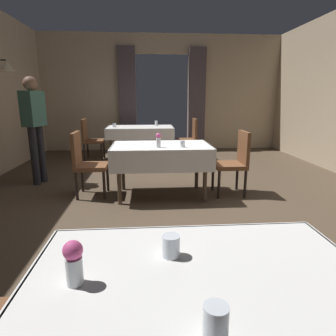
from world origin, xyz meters
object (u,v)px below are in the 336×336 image
object	(u,v)px
glass_mid_b	(182,144)
glass_far_a	(156,123)
flower_vase_near	(74,261)
glass_far_b	(114,125)
person_waiter_by_doorway	(34,122)
dining_table_far	(140,130)
chair_far_right	(190,137)
chair_mid_left	(86,161)
glass_near_c	(216,325)
chair_far_left	(90,138)
dining_table_mid	(161,152)
glass_near_b	(171,246)
chair_mid_right	(235,160)
flower_vase_mid	(158,140)
dining_table_near	(200,302)

from	to	relation	value
glass_mid_b	glass_far_a	xyz separation A→B (m)	(-0.24, 3.10, 0.01)
flower_vase_near	glass_far_b	xyz separation A→B (m)	(-0.45, 5.69, -0.05)
flower_vase_near	person_waiter_by_doorway	world-z (taller)	person_waiter_by_doorway
dining_table_far	chair_far_right	bearing A→B (deg)	-3.02
chair_mid_left	glass_mid_b	xyz separation A→B (m)	(1.35, -0.30, 0.28)
dining_table_far	glass_far_b	size ratio (longest dim) A/B	17.54
glass_near_c	chair_far_left	bearing A→B (deg)	103.54
glass_near_c	chair_mid_left	bearing A→B (deg)	106.74
dining_table_mid	glass_near_b	xyz separation A→B (m)	(-0.11, -2.95, 0.15)
chair_mid_left	chair_far_right	xyz separation A→B (m)	(1.87, 2.50, 0.00)
glass_far_b	person_waiter_by_doorway	size ratio (longest dim) A/B	0.05
glass_near_c	glass_far_a	world-z (taller)	glass_near_c
person_waiter_by_doorway	glass_near_b	bearing A→B (deg)	-63.28
chair_mid_right	glass_near_b	world-z (taller)	chair_mid_right
chair_mid_right	glass_near_c	bearing A→B (deg)	-108.02
dining_table_mid	flower_vase_mid	distance (m)	0.31
chair_far_left	flower_vase_mid	world-z (taller)	flower_vase_mid
chair_mid_right	chair_far_right	distance (m)	2.60
dining_table_far	chair_mid_right	world-z (taller)	chair_mid_right
glass_near_c	glass_far_b	xyz separation A→B (m)	(-0.89, 5.99, -0.02)
dining_table_far	glass_far_a	world-z (taller)	glass_far_a
dining_table_mid	chair_far_right	world-z (taller)	chair_far_right
dining_table_near	dining_table_mid	distance (m)	3.11
dining_table_far	glass_far_a	size ratio (longest dim) A/B	13.03
glass_far_a	glass_far_b	distance (m)	1.00
chair_far_left	glass_far_b	size ratio (longest dim) A/B	10.88
chair_far_left	chair_far_right	xyz separation A→B (m)	(2.27, -0.02, 0.00)
flower_vase_near	glass_mid_b	distance (m)	2.98
chair_far_left	glass_near_c	distance (m)	6.19
glass_far_b	person_waiter_by_doorway	distance (m)	2.10
flower_vase_near	glass_near_b	bearing A→B (deg)	24.27
dining_table_near	person_waiter_by_doorway	bearing A→B (deg)	116.94
flower_vase_near	glass_mid_b	size ratio (longest dim) A/B	1.97
dining_table_near	dining_table_far	distance (m)	5.76
chair_far_left	chair_mid_left	bearing A→B (deg)	-81.01
chair_mid_left	chair_mid_right	xyz separation A→B (m)	(2.15, -0.08, 0.00)
dining_table_mid	glass_near_b	size ratio (longest dim) A/B	14.92
dining_table_far	glass_near_b	size ratio (longest dim) A/B	16.14
chair_far_left	glass_mid_b	bearing A→B (deg)	-58.22
dining_table_far	flower_vase_mid	world-z (taller)	flower_vase_mid
dining_table_near	glass_near_b	world-z (taller)	glass_near_b
chair_far_right	glass_far_a	distance (m)	0.86
chair_far_left	flower_vase_near	bearing A→B (deg)	-79.98
dining_table_far	glass_near_b	xyz separation A→B (m)	(0.23, -5.59, 0.13)
dining_table_mid	chair_far_left	world-z (taller)	chair_far_left
dining_table_near	glass_far_a	bearing A→B (deg)	89.56
flower_vase_near	glass_near_b	distance (m)	0.39
glass_far_a	dining_table_mid	bearing A→B (deg)	-90.67
glass_mid_b	glass_near_c	bearing A→B (deg)	-95.48
dining_table_mid	flower_vase_near	bearing A→B (deg)	-98.55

